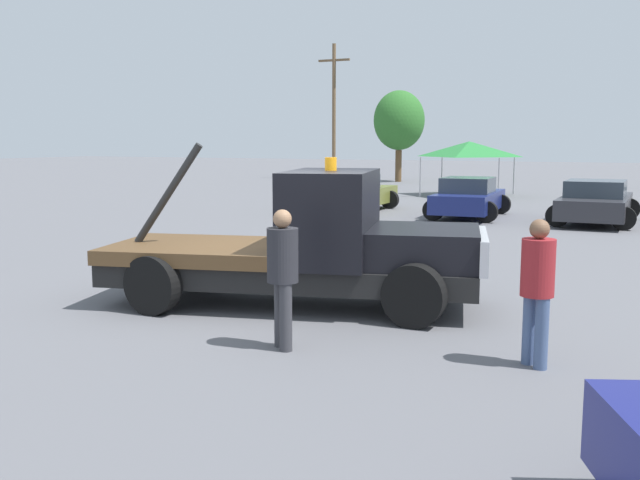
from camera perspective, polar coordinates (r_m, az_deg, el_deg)
ground_plane at (r=11.19m, az=-2.32°, el=-5.18°), size 160.00×160.00×0.00m
tow_truck at (r=10.94m, az=-0.56°, el=-0.63°), size 6.11×3.37×2.51m
person_near_truck at (r=8.33m, az=17.00°, el=-3.26°), size 0.37×0.37×1.68m
person_at_hood at (r=8.66m, az=-3.00°, el=-2.34°), size 0.38×0.38×1.72m
parked_car_olive at (r=25.61m, az=2.54°, el=3.71°), size 2.43×4.91×1.34m
parked_car_navy at (r=24.26m, az=11.79°, el=3.31°), size 2.52×4.38×1.34m
parked_car_charcoal at (r=23.65m, az=21.17°, el=2.83°), size 2.52×4.73×1.34m
canopy_tent_green at (r=33.88m, az=11.84°, el=7.13°), size 3.59×3.59×2.51m
tree_left at (r=44.75m, az=6.35°, el=9.47°), size 3.14×3.14×5.60m
utility_pole at (r=47.61m, az=1.12°, el=10.50°), size 2.20×0.24×8.79m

